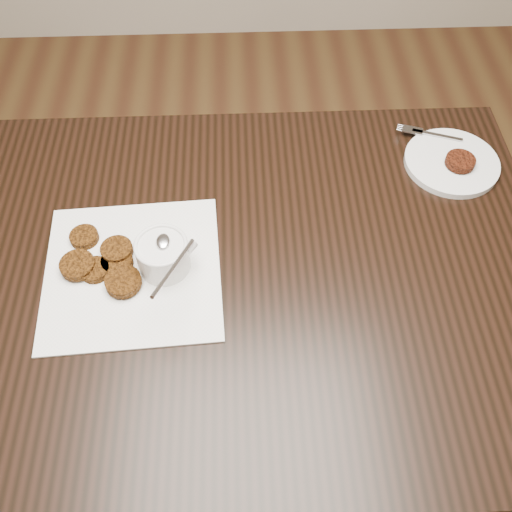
{
  "coord_description": "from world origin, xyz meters",
  "views": [
    {
      "loc": [
        0.01,
        -0.48,
        1.58
      ],
      "look_at": [
        0.03,
        0.08,
        0.8
      ],
      "focal_mm": 39.35,
      "sensor_mm": 36.0,
      "label": 1
    }
  ],
  "objects_px": {
    "sauce_ramekin": "(160,244)",
    "plate_with_patty": "(452,160)",
    "table": "(210,360)",
    "napkin": "(133,271)"
  },
  "relations": [
    {
      "from": "sauce_ramekin",
      "to": "plate_with_patty",
      "type": "height_order",
      "value": "sauce_ramekin"
    },
    {
      "from": "table",
      "to": "sauce_ramekin",
      "type": "height_order",
      "value": "sauce_ramekin"
    },
    {
      "from": "napkin",
      "to": "sauce_ramekin",
      "type": "distance_m",
      "value": 0.09
    },
    {
      "from": "napkin",
      "to": "plate_with_patty",
      "type": "height_order",
      "value": "plate_with_patty"
    },
    {
      "from": "table",
      "to": "plate_with_patty",
      "type": "bearing_deg",
      "value": 25.03
    },
    {
      "from": "sauce_ramekin",
      "to": "plate_with_patty",
      "type": "bearing_deg",
      "value": 22.11
    },
    {
      "from": "napkin",
      "to": "sauce_ramekin",
      "type": "height_order",
      "value": "sauce_ramekin"
    },
    {
      "from": "plate_with_patty",
      "to": "table",
      "type": "bearing_deg",
      "value": -154.97
    },
    {
      "from": "napkin",
      "to": "plate_with_patty",
      "type": "relative_size",
      "value": 1.62
    },
    {
      "from": "napkin",
      "to": "plate_with_patty",
      "type": "bearing_deg",
      "value": 20.94
    }
  ]
}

